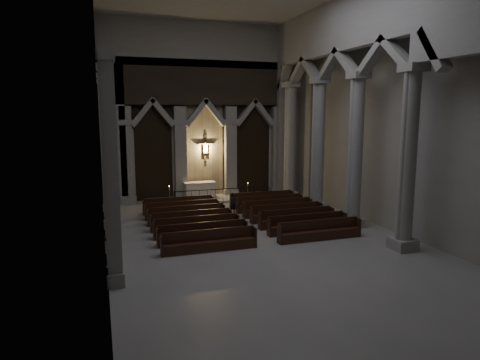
{
  "coord_description": "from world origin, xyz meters",
  "views": [
    {
      "loc": [
        -7.06,
        -17.57,
        6.05
      ],
      "look_at": [
        -0.29,
        3.0,
        2.57
      ],
      "focal_mm": 32.0,
      "sensor_mm": 36.0,
      "label": 1
    }
  ],
  "objects_px": {
    "candle_stand_right": "(248,196)",
    "pews": "(241,219)",
    "altar_rail": "(215,194)",
    "worshipper": "(233,203)",
    "altar": "(199,190)",
    "candle_stand_left": "(170,201)"
  },
  "relations": [
    {
      "from": "altar",
      "to": "worshipper",
      "type": "xyz_separation_m",
      "value": [
        0.99,
        -4.64,
        -0.07
      ]
    },
    {
      "from": "altar_rail",
      "to": "worshipper",
      "type": "height_order",
      "value": "worshipper"
    },
    {
      "from": "altar_rail",
      "to": "altar",
      "type": "bearing_deg",
      "value": 108.33
    },
    {
      "from": "candle_stand_left",
      "to": "candle_stand_right",
      "type": "distance_m",
      "value": 5.36
    },
    {
      "from": "candle_stand_right",
      "to": "worshipper",
      "type": "xyz_separation_m",
      "value": [
        -2.06,
        -3.26,
        0.29
      ]
    },
    {
      "from": "altar",
      "to": "candle_stand_right",
      "type": "relative_size",
      "value": 1.73
    },
    {
      "from": "candle_stand_left",
      "to": "worshipper",
      "type": "bearing_deg",
      "value": -43.59
    },
    {
      "from": "candle_stand_right",
      "to": "pews",
      "type": "relative_size",
      "value": 0.13
    },
    {
      "from": "altar",
      "to": "candle_stand_right",
      "type": "bearing_deg",
      "value": -24.24
    },
    {
      "from": "altar",
      "to": "candle_stand_right",
      "type": "height_order",
      "value": "candle_stand_right"
    },
    {
      "from": "candle_stand_left",
      "to": "worshipper",
      "type": "relative_size",
      "value": 1.07
    },
    {
      "from": "altar_rail",
      "to": "candle_stand_right",
      "type": "distance_m",
      "value": 2.51
    },
    {
      "from": "altar",
      "to": "candle_stand_left",
      "type": "height_order",
      "value": "candle_stand_left"
    },
    {
      "from": "candle_stand_left",
      "to": "pews",
      "type": "height_order",
      "value": "candle_stand_left"
    },
    {
      "from": "altar_rail",
      "to": "candle_stand_right",
      "type": "xyz_separation_m",
      "value": [
        2.42,
        0.52,
        -0.37
      ]
    },
    {
      "from": "worshipper",
      "to": "candle_stand_right",
      "type": "bearing_deg",
      "value": 38.96
    },
    {
      "from": "worshipper",
      "to": "candle_stand_left",
      "type": "bearing_deg",
      "value": 117.67
    },
    {
      "from": "candle_stand_right",
      "to": "pews",
      "type": "distance_m",
      "value": 6.32
    },
    {
      "from": "pews",
      "to": "candle_stand_right",
      "type": "bearing_deg",
      "value": 67.44
    },
    {
      "from": "altar_rail",
      "to": "worshipper",
      "type": "xyz_separation_m",
      "value": [
        0.36,
        -2.75,
        -0.08
      ]
    },
    {
      "from": "altar",
      "to": "candle_stand_right",
      "type": "xyz_separation_m",
      "value": [
        3.05,
        -1.37,
        -0.36
      ]
    },
    {
      "from": "altar_rail",
      "to": "worshipper",
      "type": "distance_m",
      "value": 2.77
    }
  ]
}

